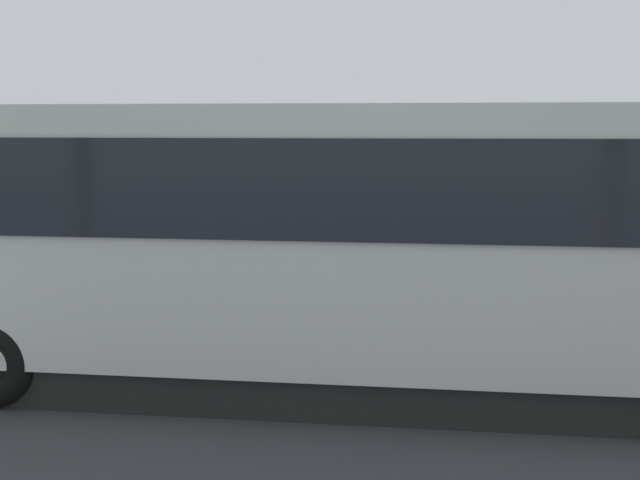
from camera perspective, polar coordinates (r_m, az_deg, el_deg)
The scene contains 13 objects.
ground_plane at distance 15.16m, azimuth -0.10°, elevation -3.96°, with size 80.00×80.00×0.00m, color #38383D.
tour_bus at distance 9.77m, azimuth 1.15°, elevation -0.62°, with size 10.48×3.05×3.25m.
spectator_far_left at distance 12.83m, azimuth 11.67°, elevation -1.29°, with size 0.57×0.33×1.82m.
spectator_left at distance 12.72m, azimuth 5.94°, elevation -1.28°, with size 0.57×0.33×1.81m.
spectator_centre at distance 12.66m, azimuth 0.71°, elevation -1.50°, with size 0.58×0.35×1.73m.
spectator_right at distance 13.27m, azimuth -4.07°, elevation -0.91°, with size 0.58×0.36×1.80m.
parked_motorcycle_silver at distance 12.11m, azimuth 11.63°, elevation -4.76°, with size 2.05×0.58×0.99m.
stunt_motorcycle at distance 17.49m, azimuth -6.20°, elevation 1.07°, with size 1.83×0.78×1.92m.
traffic_cone at distance 17.75m, azimuth 2.66°, elevation -1.26°, with size 0.34×0.34×0.63m.
bay_line_a at distance 16.69m, azimuth 16.92°, elevation -3.20°, with size 0.19×4.05×0.01m.
bay_line_b at distance 16.63m, azimuth 7.95°, elevation -2.98°, with size 0.19×4.43×0.01m.
bay_line_c at distance 16.97m, azimuth -0.88°, elevation -2.70°, with size 0.19×4.12×0.01m.
bay_line_d at distance 17.68m, azimuth -9.17°, elevation -2.37°, with size 0.19×4.39×0.01m.
Camera 1 is at (-2.89, 14.56, 3.05)m, focal length 48.53 mm.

